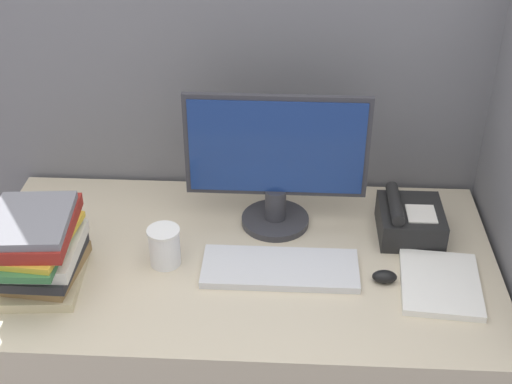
{
  "coord_description": "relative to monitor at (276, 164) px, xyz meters",
  "views": [
    {
      "loc": [
        0.13,
        -1.17,
        1.97
      ],
      "look_at": [
        0.05,
        0.43,
        0.94
      ],
      "focal_mm": 50.0,
      "sensor_mm": 36.0,
      "label": 1
    }
  ],
  "objects": [
    {
      "name": "keyboard",
      "position": [
        0.02,
        -0.23,
        -0.19
      ],
      "size": [
        0.42,
        0.17,
        0.02
      ],
      "color": "silver",
      "rests_on": "desk"
    },
    {
      "name": "book_stack",
      "position": [
        -0.61,
        -0.3,
        -0.1
      ],
      "size": [
        0.23,
        0.3,
        0.21
      ],
      "color": "#C6B78C",
      "rests_on": "desk"
    },
    {
      "name": "monitor",
      "position": [
        0.0,
        0.0,
        0.0
      ],
      "size": [
        0.52,
        0.2,
        0.41
      ],
      "color": "#333338",
      "rests_on": "desk"
    },
    {
      "name": "desk_telephone",
      "position": [
        0.38,
        -0.04,
        -0.15
      ],
      "size": [
        0.18,
        0.2,
        0.12
      ],
      "color": "black",
      "rests_on": "desk"
    },
    {
      "name": "cubicle_panel_rear",
      "position": [
        -0.1,
        0.25,
        -0.12
      ],
      "size": [
        1.83,
        0.04,
        1.66
      ],
      "color": "slate",
      "rests_on": "ground_plane"
    },
    {
      "name": "paper_pile",
      "position": [
        0.44,
        -0.27,
        -0.19
      ],
      "size": [
        0.22,
        0.27,
        0.02
      ],
      "color": "white",
      "rests_on": "desk"
    },
    {
      "name": "mouse",
      "position": [
        0.3,
        -0.26,
        -0.18
      ],
      "size": [
        0.07,
        0.04,
        0.03
      ],
      "color": "black",
      "rests_on": "desk"
    },
    {
      "name": "coffee_cup",
      "position": [
        -0.29,
        -0.21,
        -0.15
      ],
      "size": [
        0.09,
        0.09,
        0.11
      ],
      "color": "white",
      "rests_on": "desk"
    },
    {
      "name": "desk",
      "position": [
        -0.1,
        -0.17,
        -0.58
      ],
      "size": [
        1.43,
        0.78,
        0.75
      ],
      "color": "beige",
      "rests_on": "ground_plane"
    }
  ]
}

